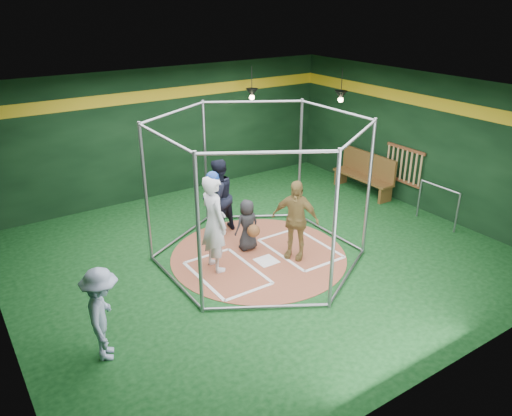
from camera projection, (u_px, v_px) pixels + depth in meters
room_shell at (259, 180)px, 10.15m from camera, size 10.10×9.10×3.53m
clay_disc at (259, 256)px, 10.84m from camera, size 3.80×3.80×0.01m
home_plate at (266, 261)px, 10.61m from camera, size 0.43×0.43×0.01m
batter_box_left at (227, 273)px, 10.16m from camera, size 1.17×1.77×0.01m
batter_box_right at (300, 248)px, 11.13m from camera, size 1.17×1.77×0.01m
batting_cage at (259, 192)px, 10.25m from camera, size 4.05×4.67×3.00m
bat_rack at (404, 165)px, 13.24m from camera, size 0.07×1.25×0.98m
pendant_lamp_near at (252, 93)px, 13.62m from camera, size 0.34×0.34×0.90m
pendant_lamp_far at (341, 95)px, 13.32m from camera, size 0.34×0.34×0.90m
batter_figure at (214, 222)px, 9.95m from camera, size 0.50×0.75×2.11m
visitor_leopard at (295, 220)px, 10.46m from camera, size 0.94×1.08×1.74m
catcher_figure at (248, 225)px, 10.89m from camera, size 0.57×0.58×1.16m
umpire at (218, 197)px, 11.57m from camera, size 1.02×0.89×1.79m
bystander_blue at (103, 314)px, 7.57m from camera, size 0.90×1.14×1.55m
dugout_bench at (365, 172)px, 14.10m from camera, size 0.46×1.98×1.15m
steel_railing at (439, 199)px, 12.08m from camera, size 0.05×1.16×1.00m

